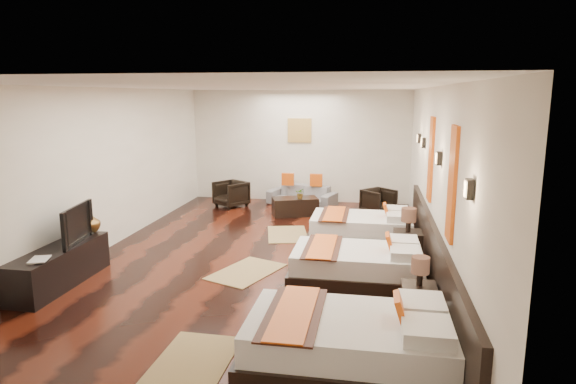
% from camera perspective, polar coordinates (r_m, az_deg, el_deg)
% --- Properties ---
extents(floor, '(5.50, 9.50, 0.01)m').
position_cam_1_polar(floor, '(8.20, -3.74, -7.88)').
color(floor, black).
rests_on(floor, ground).
extents(ceiling, '(5.50, 9.50, 0.01)m').
position_cam_1_polar(ceiling, '(7.75, -4.01, 12.08)').
color(ceiling, white).
rests_on(ceiling, floor).
extents(back_wall, '(5.50, 0.01, 2.80)m').
position_cam_1_polar(back_wall, '(12.48, 1.35, 5.32)').
color(back_wall, silver).
rests_on(back_wall, floor).
extents(left_wall, '(0.01, 9.50, 2.80)m').
position_cam_1_polar(left_wall, '(8.92, -21.31, 2.20)').
color(left_wall, silver).
rests_on(left_wall, floor).
extents(right_wall, '(0.01, 9.50, 2.80)m').
position_cam_1_polar(right_wall, '(7.69, 16.47, 1.17)').
color(right_wall, silver).
rests_on(right_wall, floor).
extents(headboard_panel, '(0.08, 6.60, 0.90)m').
position_cam_1_polar(headboard_panel, '(7.14, 16.43, -7.46)').
color(headboard_panel, black).
rests_on(headboard_panel, floor).
extents(bed_near, '(2.09, 1.31, 0.80)m').
position_cam_1_polar(bed_near, '(5.13, 7.28, -16.82)').
color(bed_near, black).
rests_on(bed_near, floor).
extents(bed_mid, '(1.93, 1.21, 0.74)m').
position_cam_1_polar(bed_mid, '(7.31, 8.18, -8.29)').
color(bed_mid, black).
rests_on(bed_mid, floor).
extents(bed_far, '(1.90, 1.20, 0.73)m').
position_cam_1_polar(bed_far, '(9.29, 8.61, -4.08)').
color(bed_far, black).
rests_on(bed_far, floor).
extents(nightstand_a, '(0.41, 0.41, 0.80)m').
position_cam_1_polar(nightstand_a, '(6.23, 14.88, -11.82)').
color(nightstand_a, black).
rests_on(nightstand_a, floor).
extents(nightstand_b, '(0.45, 0.45, 0.89)m').
position_cam_1_polar(nightstand_b, '(8.28, 13.66, -5.72)').
color(nightstand_b, black).
rests_on(nightstand_b, floor).
extents(jute_mat_near, '(0.77, 1.21, 0.01)m').
position_cam_1_polar(jute_mat_near, '(5.37, -11.05, -18.82)').
color(jute_mat_near, '#957B4C').
rests_on(jute_mat_near, floor).
extents(jute_mat_mid, '(1.14, 1.39, 0.01)m').
position_cam_1_polar(jute_mat_mid, '(7.69, -4.84, -9.17)').
color(jute_mat_mid, '#957B4C').
rests_on(jute_mat_mid, floor).
extents(jute_mat_far, '(1.00, 1.34, 0.01)m').
position_cam_1_polar(jute_mat_far, '(9.63, -0.07, -4.91)').
color(jute_mat_far, '#957B4C').
rests_on(jute_mat_far, floor).
extents(tv_console, '(0.50, 1.80, 0.55)m').
position_cam_1_polar(tv_console, '(7.80, -24.90, -7.81)').
color(tv_console, black).
rests_on(tv_console, floor).
extents(tv, '(0.28, 0.97, 0.55)m').
position_cam_1_polar(tv, '(7.84, -23.80, -3.42)').
color(tv, black).
rests_on(tv, tv_console).
extents(book, '(0.31, 0.36, 0.03)m').
position_cam_1_polar(book, '(7.28, -27.69, -7.01)').
color(book, black).
rests_on(book, tv_console).
extents(figurine, '(0.37, 0.37, 0.35)m').
position_cam_1_polar(figurine, '(8.32, -22.03, -3.21)').
color(figurine, brown).
rests_on(figurine, tv_console).
extents(sofa, '(1.79, 1.12, 0.49)m').
position_cam_1_polar(sofa, '(12.12, 1.61, -0.39)').
color(sofa, slate).
rests_on(sofa, floor).
extents(armchair_left, '(0.94, 0.95, 0.63)m').
position_cam_1_polar(armchair_left, '(12.02, -6.62, -0.22)').
color(armchair_left, black).
rests_on(armchair_left, floor).
extents(armchair_right, '(0.88, 0.88, 0.57)m').
position_cam_1_polar(armchair_right, '(11.41, 10.45, -1.08)').
color(armchair_right, black).
rests_on(armchair_right, floor).
extents(coffee_table, '(1.11, 0.82, 0.40)m').
position_cam_1_polar(coffee_table, '(11.11, 0.82, -1.69)').
color(coffee_table, black).
rests_on(coffee_table, floor).
extents(table_plant, '(0.23, 0.21, 0.24)m').
position_cam_1_polar(table_plant, '(10.95, 1.45, -0.16)').
color(table_plant, '#2F5E1F').
rests_on(table_plant, coffee_table).
extents(orange_panel_a, '(0.04, 0.40, 1.30)m').
position_cam_1_polar(orange_panel_a, '(5.78, 18.47, 0.88)').
color(orange_panel_a, '#D86014').
rests_on(orange_panel_a, right_wall).
extents(orange_panel_b, '(0.04, 0.40, 1.30)m').
position_cam_1_polar(orange_panel_b, '(7.93, 16.21, 3.68)').
color(orange_panel_b, '#D86014').
rests_on(orange_panel_b, right_wall).
extents(sconce_near, '(0.07, 0.12, 0.18)m').
position_cam_1_polar(sconce_near, '(4.68, 20.19, 0.33)').
color(sconce_near, black).
rests_on(sconce_near, right_wall).
extents(sconce_mid, '(0.07, 0.12, 0.18)m').
position_cam_1_polar(sconce_mid, '(6.83, 17.03, 3.75)').
color(sconce_mid, black).
rests_on(sconce_mid, right_wall).
extents(sconce_far, '(0.07, 0.12, 0.18)m').
position_cam_1_polar(sconce_far, '(9.00, 15.38, 5.53)').
color(sconce_far, black).
rests_on(sconce_far, right_wall).
extents(sconce_lounge, '(0.07, 0.12, 0.18)m').
position_cam_1_polar(sconce_lounge, '(9.90, 14.91, 6.03)').
color(sconce_lounge, black).
rests_on(sconce_lounge, right_wall).
extents(gold_artwork, '(0.60, 0.04, 0.60)m').
position_cam_1_polar(gold_artwork, '(12.43, 1.34, 7.15)').
color(gold_artwork, '#AD873F').
rests_on(gold_artwork, back_wall).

